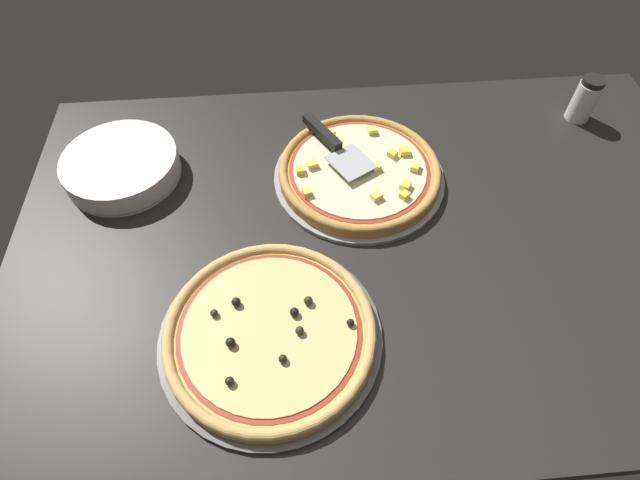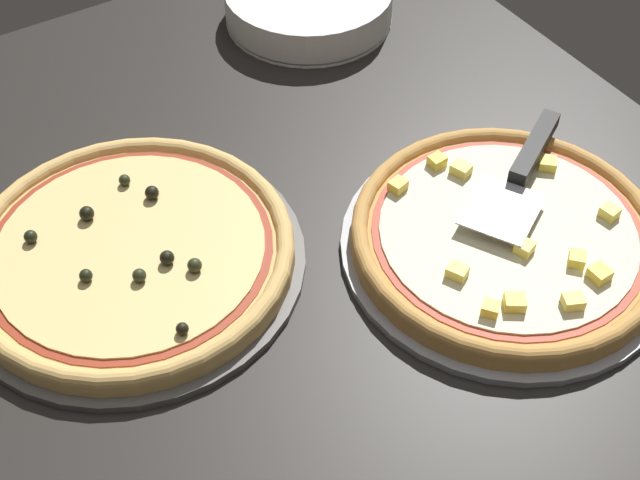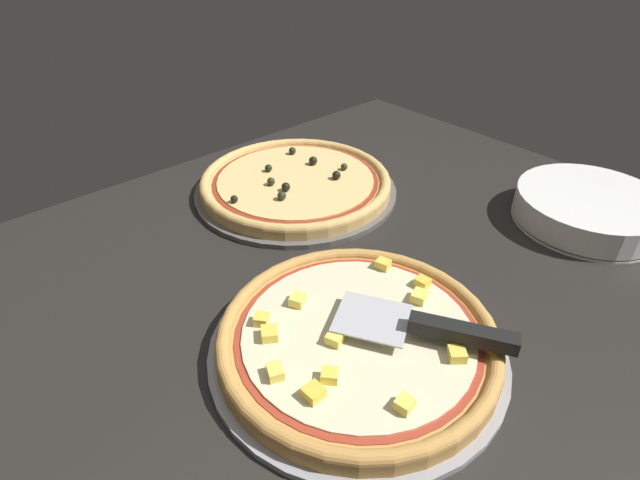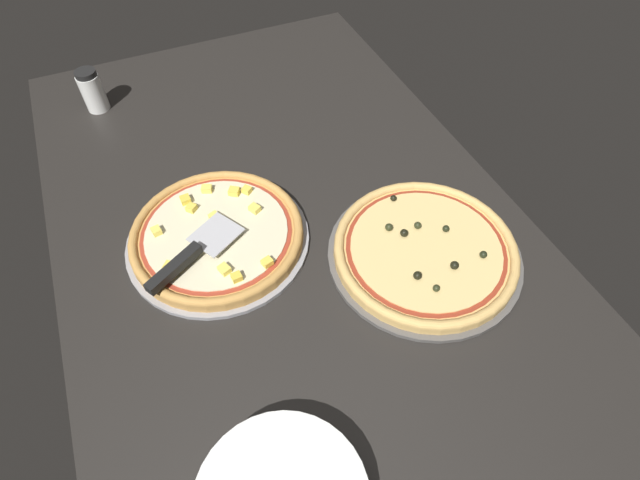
# 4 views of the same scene
# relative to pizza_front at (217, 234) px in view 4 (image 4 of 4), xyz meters

# --- Properties ---
(ground_plane) EXTENTS (1.56, 1.00, 0.04)m
(ground_plane) POSITION_rel_pizza_front_xyz_m (-0.03, 0.16, -0.04)
(ground_plane) COLOR black
(pizza_pan_front) EXTENTS (0.39, 0.39, 0.01)m
(pizza_pan_front) POSITION_rel_pizza_front_xyz_m (0.00, -0.00, -0.02)
(pizza_pan_front) COLOR #939399
(pizza_pan_front) RESTS_ON ground_plane
(pizza_front) EXTENTS (0.37, 0.37, 0.04)m
(pizza_front) POSITION_rel_pizza_front_xyz_m (0.00, 0.00, 0.00)
(pizza_front) COLOR #C68E47
(pizza_front) RESTS_ON pizza_pan_front
(pizza_pan_back) EXTENTS (0.41, 0.41, 0.01)m
(pizza_pan_back) POSITION_rel_pizza_front_xyz_m (0.21, 0.38, -0.02)
(pizza_pan_back) COLOR #565451
(pizza_pan_back) RESTS_ON ground_plane
(pizza_back) EXTENTS (0.38, 0.38, 0.04)m
(pizza_back) POSITION_rel_pizza_front_xyz_m (0.21, 0.38, -0.00)
(pizza_back) COLOR #DBAD60
(pizza_back) RESTS_ON pizza_pan_back
(serving_spatula) EXTENTS (0.16, 0.22, 0.02)m
(serving_spatula) POSITION_rel_pizza_front_xyz_m (0.06, -0.08, 0.03)
(serving_spatula) COLOR #B7B7BC
(serving_spatula) RESTS_ON pizza_front
(parmesan_shaker) EXTENTS (0.06, 0.06, 0.11)m
(parmesan_shaker) POSITION_rel_pizza_front_xyz_m (-0.58, -0.17, 0.03)
(parmesan_shaker) COLOR white
(parmesan_shaker) RESTS_ON ground_plane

